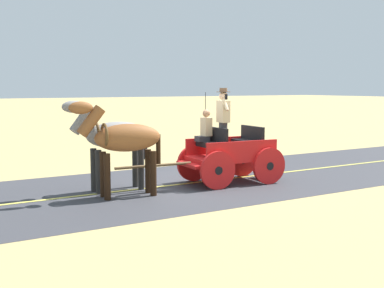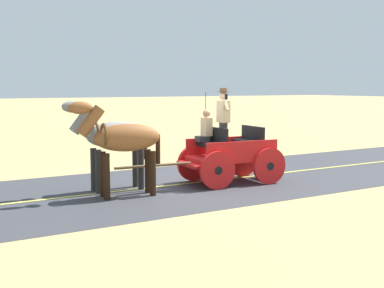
% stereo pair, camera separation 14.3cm
% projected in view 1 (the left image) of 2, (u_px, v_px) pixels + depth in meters
% --- Properties ---
extents(ground_plane, '(200.00, 200.00, 0.00)m').
position_uv_depth(ground_plane, '(202.00, 182.00, 13.49)').
color(ground_plane, tan).
extents(road_surface, '(5.66, 160.00, 0.01)m').
position_uv_depth(road_surface, '(202.00, 182.00, 13.48)').
color(road_surface, '#38383D').
rests_on(road_surface, ground).
extents(road_centre_stripe, '(0.12, 160.00, 0.00)m').
position_uv_depth(road_centre_stripe, '(202.00, 182.00, 13.48)').
color(road_centre_stripe, '#DBCC4C').
rests_on(road_centre_stripe, road_surface).
extents(horse_drawn_carriage, '(1.58, 4.52, 2.50)m').
position_uv_depth(horse_drawn_carriage, '(228.00, 152.00, 13.30)').
color(horse_drawn_carriage, red).
rests_on(horse_drawn_carriage, ground).
extents(horse_near_side, '(0.75, 2.15, 2.21)m').
position_uv_depth(horse_near_side, '(123.00, 140.00, 11.54)').
color(horse_near_side, brown).
rests_on(horse_near_side, ground).
extents(horse_off_side, '(0.60, 2.13, 2.21)m').
position_uv_depth(horse_off_side, '(113.00, 137.00, 12.21)').
color(horse_off_side, gray).
rests_on(horse_off_side, ground).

